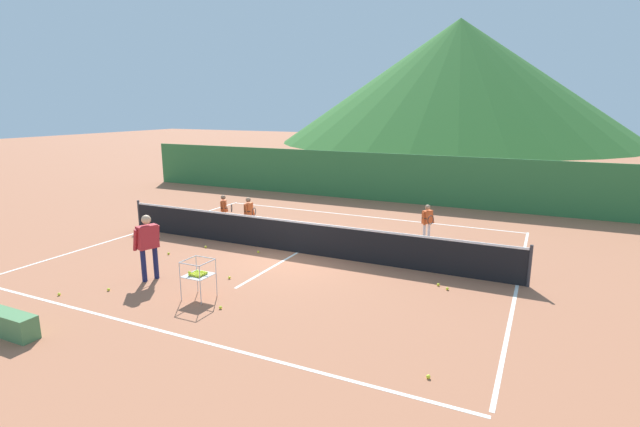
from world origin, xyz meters
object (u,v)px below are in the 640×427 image
object	(u,v)px
student_2	(427,219)
courtside_bench	(6,323)
tennis_ball_6	(206,247)
student_0	(224,209)
tennis_ball_8	(229,278)
tennis_ball_1	(169,253)
instructor	(148,241)
tennis_net	(297,237)
tennis_ball_2	(428,377)
student_1	(249,212)
tennis_ball_3	(258,252)
tennis_ball_4	(157,253)
tennis_ball_9	(447,289)
tennis_ball_0	(59,294)
tennis_ball_10	(438,285)
tennis_ball_5	(220,307)
tennis_ball_7	(109,289)
ball_cart	(198,274)

from	to	relation	value
student_2	courtside_bench	world-z (taller)	student_2
student_2	tennis_ball_6	size ratio (longest dim) A/B	17.73
student_0	tennis_ball_6	size ratio (longest dim) A/B	18.20
tennis_ball_8	tennis_ball_1	bearing A→B (deg)	162.79
instructor	tennis_ball_6	world-z (taller)	instructor
tennis_net	tennis_ball_2	distance (m)	7.15
tennis_ball_6	student_1	bearing A→B (deg)	82.90
tennis_ball_3	tennis_ball_6	distance (m)	1.77
student_1	courtside_bench	size ratio (longest dim) A/B	0.84
tennis_net	student_2	xyz separation A→B (m)	(3.18, 2.89, 0.23)
tennis_ball_1	tennis_ball_4	size ratio (longest dim) A/B	1.00
tennis_ball_4	tennis_ball_9	bearing A→B (deg)	5.71
student_2	tennis_ball_3	size ratio (longest dim) A/B	17.73
tennis_ball_0	tennis_ball_10	world-z (taller)	same
tennis_ball_5	tennis_ball_6	bearing A→B (deg)	132.67
tennis_ball_10	tennis_ball_3	bearing A→B (deg)	176.27
tennis_net	tennis_ball_7	xyz separation A→B (m)	(-2.61, -4.59, -0.47)
instructor	tennis_ball_4	xyz separation A→B (m)	(-1.46, 1.69, -0.97)
student_0	tennis_ball_7	world-z (taller)	student_0
student_1	tennis_ball_10	bearing A→B (deg)	-17.08
student_2	tennis_ball_2	xyz separation A→B (m)	(1.90, -7.90, -0.69)
student_0	tennis_ball_1	xyz separation A→B (m)	(0.29, -3.13, -0.71)
tennis_ball_1	tennis_ball_7	xyz separation A→B (m)	(0.73, -2.77, 0.00)
tennis_ball_3	tennis_ball_5	distance (m)	4.01
instructor	tennis_ball_3	bearing A→B (deg)	68.15
tennis_ball_7	courtside_bench	bearing A→B (deg)	-89.00
tennis_ball_9	tennis_ball_5	bearing A→B (deg)	-142.58
instructor	tennis_ball_1	size ratio (longest dim) A/B	24.62
tennis_net	tennis_ball_8	bearing A→B (deg)	-100.74
tennis_ball_1	tennis_ball_2	world-z (taller)	same
tennis_ball_5	tennis_ball_7	world-z (taller)	same
ball_cart	tennis_ball_4	distance (m)	3.98
tennis_net	tennis_ball_1	xyz separation A→B (m)	(-3.34, -1.81, -0.47)
tennis_net	student_1	bearing A→B (deg)	154.07
tennis_net	tennis_ball_9	world-z (taller)	tennis_net
ball_cart	tennis_ball_4	xyz separation A→B (m)	(-3.33, 2.10, -0.55)
tennis_ball_0	tennis_ball_8	distance (m)	3.89
student_2	tennis_ball_8	size ratio (longest dim) A/B	17.73
tennis_ball_0	courtside_bench	size ratio (longest dim) A/B	0.05
tennis_ball_10	ball_cart	bearing A→B (deg)	-146.77
tennis_ball_1	tennis_ball_9	bearing A→B (deg)	5.40
ball_cart	tennis_ball_8	distance (m)	1.42
tennis_ball_6	tennis_ball_10	size ratio (longest dim) A/B	1.00
student_2	courtside_bench	bearing A→B (deg)	-120.21
tennis_ball_0	tennis_ball_7	xyz separation A→B (m)	(0.79, 0.70, 0.00)
tennis_ball_9	student_0	bearing A→B (deg)	163.92
tennis_ball_0	tennis_ball_4	bearing A→B (deg)	95.37
tennis_ball_0	tennis_ball_3	xyz separation A→B (m)	(2.37, 4.75, 0.00)
tennis_net	tennis_ball_10	world-z (taller)	tennis_net
student_0	student_2	bearing A→B (deg)	13.02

